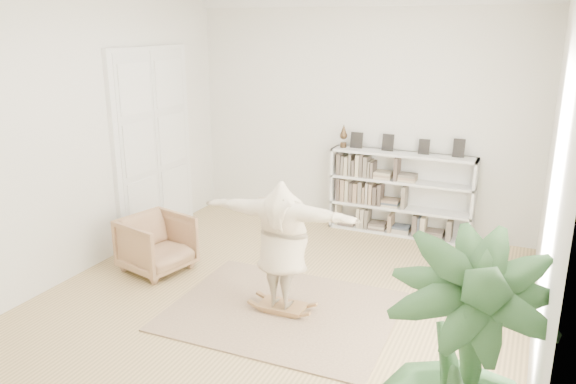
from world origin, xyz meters
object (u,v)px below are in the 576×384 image
object	(u,v)px
bookshelf	(400,195)
person	(282,241)
rocker_board	(282,306)
armchair	(157,244)
houseplant	(460,379)

from	to	relation	value
bookshelf	person	xyz separation A→B (m)	(-0.60, -3.04, 0.23)
rocker_board	person	distance (m)	0.80
armchair	houseplant	world-z (taller)	houseplant
armchair	person	distance (m)	2.09
rocker_board	houseplant	bearing A→B (deg)	-42.69
houseplant	rocker_board	bearing A→B (deg)	138.51
person	houseplant	distance (m)	2.89
armchair	rocker_board	bearing A→B (deg)	-86.56
bookshelf	houseplant	world-z (taller)	houseplant
armchair	person	world-z (taller)	person
rocker_board	houseplant	distance (m)	3.02
bookshelf	armchair	bearing A→B (deg)	-134.20
bookshelf	person	distance (m)	3.11
armchair	houseplant	distance (m)	4.78
houseplant	bookshelf	bearing A→B (deg)	107.46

